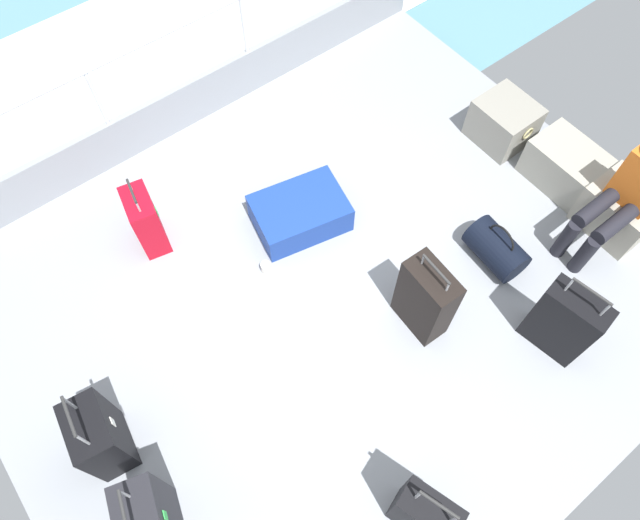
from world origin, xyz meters
name	(u,v)px	position (x,y,z in m)	size (l,w,h in m)	color
ground_plane	(336,290)	(0.00, 0.00, -0.03)	(4.40, 5.20, 0.06)	gray
gunwale_port	(186,105)	(-2.17, 0.00, 0.23)	(0.06, 5.20, 0.45)	gray
railing_port	(172,55)	(-2.17, 0.00, 0.78)	(0.04, 4.20, 1.02)	silver
sea_wake	(127,64)	(-3.60, 0.00, -0.34)	(12.00, 12.00, 0.01)	#598C9E
cargo_crate_0	(503,122)	(-0.30, 2.12, 0.20)	(0.53, 0.44, 0.39)	gray
cargo_crate_1	(565,166)	(0.35, 2.18, 0.19)	(0.65, 0.42, 0.38)	gray
cargo_crate_2	(620,210)	(0.93, 2.17, 0.21)	(0.58, 0.45, 0.41)	#9E9989
passenger_seated	(628,194)	(0.93, 1.98, 0.59)	(0.34, 0.66, 1.11)	orange
suitcase_1	(300,213)	(-0.66, 0.14, 0.14)	(0.66, 0.83, 0.27)	navy
suitcase_2	(424,514)	(1.61, -0.63, 0.31)	(0.40, 0.30, 0.83)	black
suitcase_3	(563,322)	(1.30, 0.97, 0.34)	(0.46, 0.27, 0.84)	black
suitcase_4	(100,437)	(0.02, -1.95, 0.31)	(0.43, 0.30, 0.84)	black
suitcase_5	(146,221)	(-1.26, -0.90, 0.28)	(0.38, 0.27, 0.68)	#B70C1E
suitcase_6	(425,299)	(0.59, 0.33, 0.35)	(0.41, 0.24, 0.81)	black
duffel_bag	(496,249)	(0.55, 1.16, 0.15)	(0.49, 0.32, 0.42)	black
paper_cup	(266,267)	(-0.47, -0.34, 0.05)	(0.08, 0.08, 0.10)	white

